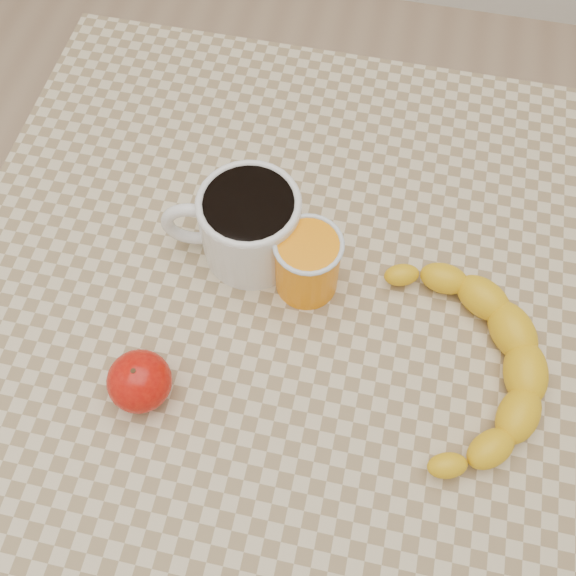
% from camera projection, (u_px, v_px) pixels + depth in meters
% --- Properties ---
extents(ground, '(3.00, 3.00, 0.00)m').
position_uv_depth(ground, '(288.00, 450.00, 1.40)').
color(ground, tan).
rests_on(ground, ground).
extents(table, '(0.80, 0.80, 0.75)m').
position_uv_depth(table, '(288.00, 326.00, 0.82)').
color(table, '#CBB78F').
rests_on(table, ground).
extents(coffee_mug, '(0.17, 0.13, 0.10)m').
position_uv_depth(coffee_mug, '(247.00, 224.00, 0.72)').
color(coffee_mug, white).
rests_on(coffee_mug, table).
extents(orange_juice_glass, '(0.08, 0.08, 0.09)m').
position_uv_depth(orange_juice_glass, '(307.00, 263.00, 0.71)').
color(orange_juice_glass, orange).
rests_on(orange_juice_glass, table).
extents(apple, '(0.09, 0.09, 0.06)m').
position_uv_depth(apple, '(140.00, 381.00, 0.66)').
color(apple, '#9E0705').
rests_on(apple, table).
extents(banana, '(0.29, 0.35, 0.05)m').
position_uv_depth(banana, '(466.00, 363.00, 0.68)').
color(banana, gold).
rests_on(banana, table).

